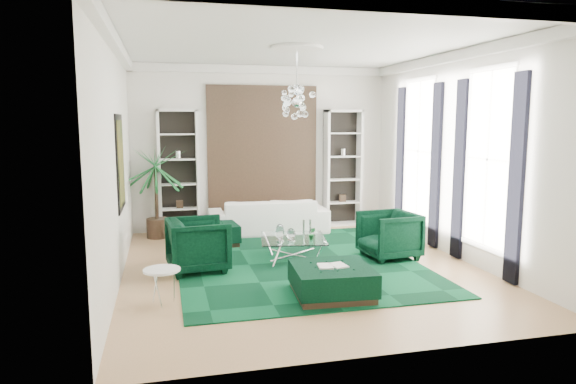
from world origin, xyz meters
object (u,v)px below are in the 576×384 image
object	(u,v)px
sofa	(268,216)
palm	(156,180)
armchair_right	(389,235)
armchair_left	(198,245)
side_table	(162,287)
ottoman_side	(212,234)
coffee_table	(293,248)
ottoman_front	(332,281)

from	to	relation	value
sofa	palm	bearing A→B (deg)	-1.17
sofa	palm	world-z (taller)	palm
palm	armchair_right	bearing A→B (deg)	-33.22
armchair_left	side_table	world-z (taller)	armchair_left
sofa	ottoman_side	world-z (taller)	sofa
armchair_left	armchair_right	bearing A→B (deg)	-96.09
armchair_left	coffee_table	xyz separation A→B (m)	(1.75, 0.35, -0.25)
ottoman_front	palm	distance (m)	5.25
armchair_right	palm	distance (m)	5.09
ottoman_side	palm	world-z (taller)	palm
coffee_table	ottoman_side	world-z (taller)	ottoman_side
ottoman_side	ottoman_front	distance (m)	3.82
armchair_right	ottoman_front	distance (m)	2.45
armchair_left	coffee_table	distance (m)	1.80
sofa	armchair_right	distance (m)	3.18
coffee_table	side_table	world-z (taller)	side_table
coffee_table	side_table	distance (m)	2.99
ottoman_side	ottoman_front	bearing A→B (deg)	-68.48
armchair_right	ottoman_front	xyz separation A→B (m)	(-1.70, -1.75, -0.21)
palm	ottoman_side	bearing A→B (deg)	-40.82
ottoman_front	palm	world-z (taller)	palm
ottoman_side	side_table	size ratio (longest dim) A/B	1.94
coffee_table	armchair_left	bearing A→B (deg)	-168.69
ottoman_front	side_table	size ratio (longest dim) A/B	2.19
side_table	palm	bearing A→B (deg)	91.35
ottoman_side	ottoman_front	world-z (taller)	ottoman_front
ottoman_side	ottoman_front	xyz separation A→B (m)	(1.40, -3.55, 0.00)
armchair_right	ottoman_front	size ratio (longest dim) A/B	0.86
ottoman_side	coffee_table	bearing A→B (deg)	-47.05
side_table	palm	xyz separation A→B (m)	(-0.10, 4.25, 1.03)
sofa	ottoman_front	size ratio (longest dim) A/B	2.39
armchair_right	palm	size ratio (longest dim) A/B	0.38
sofa	ottoman_front	world-z (taller)	sofa
armchair_left	side_table	distance (m)	1.63
armchair_left	armchair_right	distance (m)	3.50
coffee_table	ottoman_front	xyz separation A→B (m)	(0.05, -2.10, 0.02)
coffee_table	ottoman_side	xyz separation A→B (m)	(-1.35, 1.45, 0.02)
armchair_right	side_table	size ratio (longest dim) A/B	1.88
armchair_right	ottoman_side	bearing A→B (deg)	-125.87
coffee_table	palm	bearing A→B (deg)	135.59
coffee_table	ottoman_front	world-z (taller)	ottoman_front
ottoman_side	palm	distance (m)	1.80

